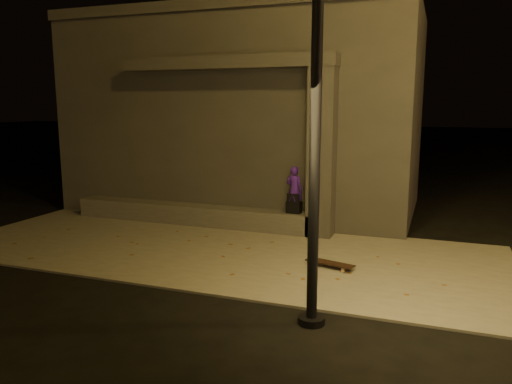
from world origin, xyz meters
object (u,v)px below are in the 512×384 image
at_px(skateboarder, 294,190).
at_px(backpack, 294,206).
at_px(column, 322,153).
at_px(skateboard, 330,263).

xyz_separation_m(skateboarder, backpack, (-0.00, 0.00, -0.37)).
distance_m(column, skateboard, 2.80).
height_order(skateboarder, skateboard, skateboarder).
xyz_separation_m(column, skateboard, (0.66, -2.11, -1.72)).
bearing_deg(backpack, column, 5.98).
height_order(backpack, skateboard, backpack).
relative_size(column, backpack, 7.98).
relative_size(backpack, skateboard, 0.49).
bearing_deg(column, backpack, 180.00).
bearing_deg(skateboard, column, 122.75).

